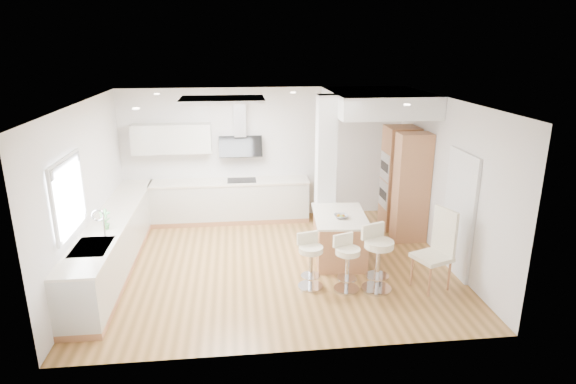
{
  "coord_description": "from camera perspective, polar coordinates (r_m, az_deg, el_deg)",
  "views": [
    {
      "loc": [
        -0.6,
        -7.6,
        3.7
      ],
      "look_at": [
        0.28,
        0.4,
        1.18
      ],
      "focal_mm": 30.0,
      "sensor_mm": 36.0,
      "label": 1
    }
  ],
  "objects": [
    {
      "name": "pillar",
      "position": [
        9.0,
        4.47,
        2.55
      ],
      "size": [
        0.35,
        0.35,
        2.8
      ],
      "color": "white",
      "rests_on": "ground"
    },
    {
      "name": "wall_left",
      "position": [
        8.29,
        -22.86,
        -0.1
      ],
      "size": [
        0.04,
        5.0,
        2.8
      ],
      "primitive_type": "cube",
      "color": "silver",
      "rests_on": "ground"
    },
    {
      "name": "wall_right",
      "position": [
        8.71,
        18.35,
        1.2
      ],
      "size": [
        0.04,
        5.0,
        2.8
      ],
      "primitive_type": "cube",
      "color": "silver",
      "rests_on": "ground"
    },
    {
      "name": "soffit",
      "position": [
        9.46,
        10.5,
        10.44
      ],
      "size": [
        1.78,
        2.2,
        0.4
      ],
      "color": "white",
      "rests_on": "ground"
    },
    {
      "name": "wall_back",
      "position": [
        10.37,
        -2.85,
        4.57
      ],
      "size": [
        6.0,
        0.04,
        2.8
      ],
      "primitive_type": "cube",
      "color": "silver",
      "rests_on": "ground"
    },
    {
      "name": "bar_stool_c",
      "position": [
        7.54,
        10.56,
        -7.29
      ],
      "size": [
        0.61,
        0.61,
        1.04
      ],
      "rotation": [
        0.0,
        0.0,
        0.38
      ],
      "color": "silver",
      "rests_on": "ground"
    },
    {
      "name": "peninsula",
      "position": [
        8.55,
        6.08,
        -5.29
      ],
      "size": [
        1.0,
        1.42,
        0.88
      ],
      "rotation": [
        0.0,
        0.0,
        -0.09
      ],
      "color": "#B97B4F",
      "rests_on": "ground"
    },
    {
      "name": "bar_stool_a",
      "position": [
        7.53,
        2.66,
        -7.81
      ],
      "size": [
        0.48,
        0.48,
        0.88
      ],
      "rotation": [
        0.0,
        0.0,
        0.24
      ],
      "color": "silver",
      "rests_on": "ground"
    },
    {
      "name": "dining_chair",
      "position": [
        7.82,
        17.38,
        -6.15
      ],
      "size": [
        0.64,
        0.64,
        1.28
      ],
      "rotation": [
        0.0,
        0.0,
        0.37
      ],
      "color": "#EEE5C2",
      "rests_on": "ground"
    },
    {
      "name": "ground",
      "position": [
        8.47,
        -1.63,
        -8.5
      ],
      "size": [
        6.0,
        6.0,
        0.0
      ],
      "primitive_type": "plane",
      "color": "#AA783F",
      "rests_on": "ground"
    },
    {
      "name": "oven_column",
      "position": [
        9.78,
        13.53,
        1.19
      ],
      "size": [
        0.63,
        1.21,
        2.1
      ],
      "color": "#B97B4F",
      "rests_on": "ground"
    },
    {
      "name": "skylight",
      "position": [
        8.25,
        -7.73,
        10.79
      ],
      "size": [
        4.1,
        2.1,
        0.06
      ],
      "color": "white",
      "rests_on": "ground"
    },
    {
      "name": "window_left",
      "position": [
        7.37,
        -24.66,
        0.0
      ],
      "size": [
        0.06,
        1.28,
        1.07
      ],
      "color": "white",
      "rests_on": "ground"
    },
    {
      "name": "doorway_right",
      "position": [
        8.31,
        19.6,
        -2.61
      ],
      "size": [
        0.05,
        1.0,
        2.1
      ],
      "color": "#4B423B",
      "rests_on": "ground"
    },
    {
      "name": "counter_left",
      "position": [
        8.73,
        -19.84,
        -5.49
      ],
      "size": [
        0.63,
        4.5,
        1.35
      ],
      "color": "#B97B4F",
      "rests_on": "ground"
    },
    {
      "name": "ceiling",
      "position": [
        8.47,
        -1.63,
        -8.5
      ],
      "size": [
        6.0,
        5.0,
        0.02
      ],
      "primitive_type": "cube",
      "color": "white",
      "rests_on": "ground"
    },
    {
      "name": "counter_back",
      "position": [
        10.27,
        -7.79,
        0.23
      ],
      "size": [
        3.62,
        0.63,
        2.5
      ],
      "color": "#B97B4F",
      "rests_on": "ground"
    },
    {
      "name": "bar_stool_b",
      "position": [
        7.5,
        6.99,
        -8.0
      ],
      "size": [
        0.51,
        0.51,
        0.88
      ],
      "rotation": [
        0.0,
        0.0,
        0.36
      ],
      "color": "silver",
      "rests_on": "ground"
    }
  ]
}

